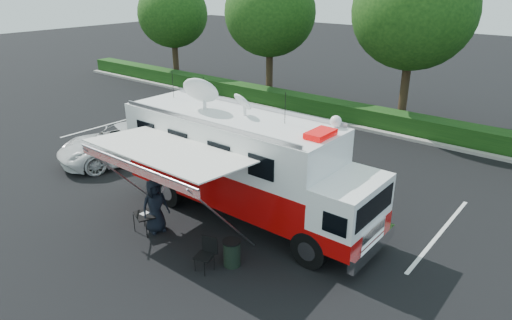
{
  "coord_description": "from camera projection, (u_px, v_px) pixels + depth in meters",
  "views": [
    {
      "loc": [
        8.83,
        -10.42,
        7.61
      ],
      "look_at": [
        0.0,
        0.5,
        1.9
      ],
      "focal_mm": 32.0,
      "sensor_mm": 36.0,
      "label": 1
    }
  ],
  "objects": [
    {
      "name": "command_truck",
      "position": [
        244.0,
        164.0,
        14.85
      ],
      "size": [
        9.17,
        2.52,
        4.41
      ],
      "color": "black",
      "rests_on": "ground_plane"
    },
    {
      "name": "white_suv",
      "position": [
        126.0,
        159.0,
        20.32
      ],
      "size": [
        4.24,
        6.15,
        1.56
      ],
      "primitive_type": "imported",
      "rotation": [
        0.0,
        0.0,
        -0.32
      ],
      "color": "silver",
      "rests_on": "ground_plane"
    },
    {
      "name": "trash_bin",
      "position": [
        232.0,
        253.0,
        12.75
      ],
      "size": [
        0.52,
        0.52,
        0.78
      ],
      "color": "black",
      "rests_on": "ground_plane"
    },
    {
      "name": "back_border",
      "position": [
        434.0,
        32.0,
        22.25
      ],
      "size": [
        60.0,
        6.14,
        8.87
      ],
      "color": "#9E998E",
      "rests_on": "ground_plane"
    },
    {
      "name": "stall_lines",
      "position": [
        286.0,
        183.0,
        17.96
      ],
      "size": [
        24.12,
        5.5,
        0.01
      ],
      "color": "silver",
      "rests_on": "ground_plane"
    },
    {
      "name": "awning",
      "position": [
        163.0,
        154.0,
        13.08
      ],
      "size": [
        5.01,
        2.59,
        3.02
      ],
      "color": "white",
      "rests_on": "ground_plane"
    },
    {
      "name": "folding_table",
      "position": [
        144.0,
        216.0,
        14.33
      ],
      "size": [
        0.9,
        0.78,
        0.64
      ],
      "color": "black",
      "rests_on": "ground_plane"
    },
    {
      "name": "ground_plane",
      "position": [
        247.0,
        216.0,
        15.51
      ],
      "size": [
        120.0,
        120.0,
        0.0
      ],
      "primitive_type": "plane",
      "color": "black",
      "rests_on": "ground"
    },
    {
      "name": "folding_chair",
      "position": [
        207.0,
        251.0,
        12.51
      ],
      "size": [
        0.59,
        0.62,
        0.98
      ],
      "color": "black",
      "rests_on": "ground_plane"
    },
    {
      "name": "person",
      "position": [
        157.0,
        230.0,
        14.63
      ],
      "size": [
        0.78,
        0.99,
        1.77
      ],
      "primitive_type": "imported",
      "rotation": [
        0.0,
        0.0,
        1.29
      ],
      "color": "black",
      "rests_on": "ground_plane"
    }
  ]
}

